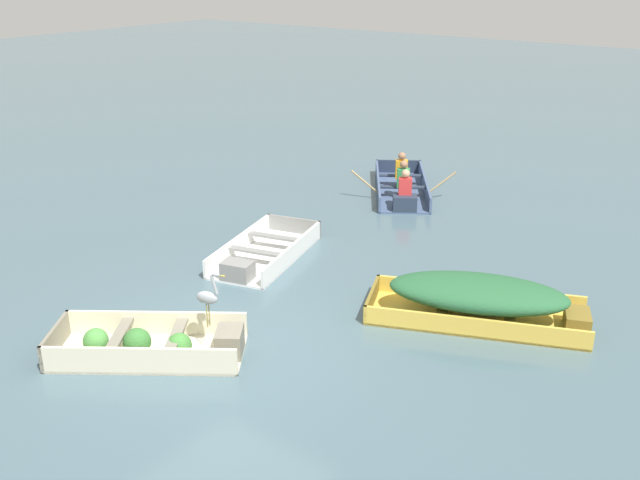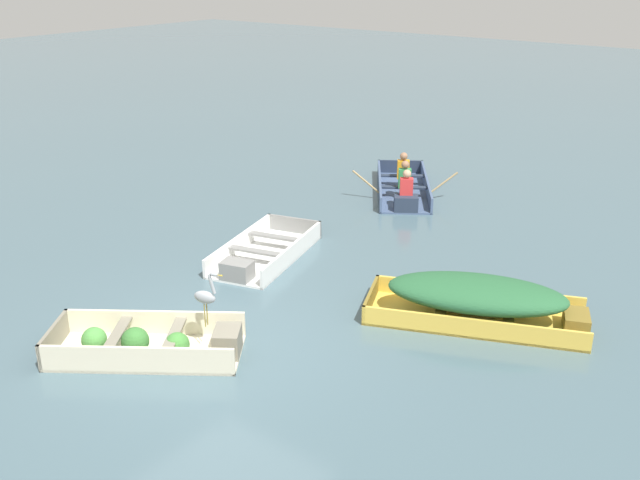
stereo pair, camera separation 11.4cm
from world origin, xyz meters
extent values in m
plane|color=#47606B|center=(0.00, 0.00, 0.00)|extent=(80.00, 80.00, 0.00)
cube|color=beige|center=(-0.66, -0.77, 0.02)|extent=(2.79, 2.40, 0.04)
cube|color=beige|center=(-0.96, -0.35, 0.20)|extent=(2.20, 1.56, 0.40)
cube|color=beige|center=(-0.37, -1.19, 0.20)|extent=(2.20, 1.56, 0.40)
cube|color=gray|center=(-1.73, -1.51, 0.20)|extent=(0.66, 0.91, 0.40)
cube|color=gray|center=(0.28, -0.12, 0.22)|extent=(0.57, 0.60, 0.36)
cube|color=gray|center=(-0.34, -0.54, 0.30)|extent=(0.69, 0.89, 0.04)
cube|color=gray|center=(-0.99, -1.00, 0.30)|extent=(0.69, 0.89, 0.04)
sphere|color=#428438|center=(-0.22, -0.59, 0.21)|extent=(0.35, 0.35, 0.35)
sphere|color=#387533|center=(-0.74, -0.90, 0.23)|extent=(0.39, 0.39, 0.39)
sphere|color=#4C9342|center=(-1.25, -1.20, 0.22)|extent=(0.35, 0.35, 0.35)
cube|color=white|center=(-1.58, 2.84, 0.02)|extent=(1.76, 2.78, 0.04)
cube|color=white|center=(-1.05, 2.98, 0.18)|extent=(0.69, 2.51, 0.35)
cube|color=white|center=(-2.12, 2.70, 0.18)|extent=(0.69, 2.51, 0.35)
cube|color=gray|center=(-1.90, 4.07, 0.18)|extent=(1.13, 0.34, 0.35)
cube|color=gray|center=(-1.31, 1.77, 0.19)|extent=(0.59, 0.48, 0.32)
cube|color=gray|center=(-1.49, 2.47, 0.27)|extent=(1.06, 0.42, 0.04)
cube|color=gray|center=(-1.68, 3.22, 0.27)|extent=(1.06, 0.42, 0.04)
cube|color=#E5BC47|center=(2.59, 2.90, 0.02)|extent=(3.49, 2.34, 0.04)
cube|color=#E5BC47|center=(2.38, 3.42, 0.16)|extent=(3.07, 1.29, 0.31)
cube|color=#E5BC47|center=(2.80, 2.37, 0.16)|extent=(3.07, 1.29, 0.31)
cube|color=olive|center=(1.09, 2.29, 0.16)|extent=(0.49, 1.12, 0.31)
cube|color=olive|center=(3.95, 3.45, 0.17)|extent=(0.53, 0.63, 0.28)
cube|color=olive|center=(3.05, 3.08, 0.24)|extent=(0.56, 1.07, 0.04)
cube|color=olive|center=(2.13, 2.71, 0.24)|extent=(0.56, 1.07, 0.04)
ellipsoid|color=#286038|center=(2.59, 2.90, 0.46)|extent=(2.92, 2.06, 0.48)
cube|color=#475B7F|center=(-1.55, 7.71, 0.02)|extent=(2.65, 3.20, 0.04)
cube|color=#475B7F|center=(-1.09, 8.01, 0.18)|extent=(1.74, 2.60, 0.36)
cube|color=#475B7F|center=(-2.00, 7.41, 0.18)|extent=(1.74, 2.60, 0.36)
cube|color=#273246|center=(-2.38, 8.98, 0.18)|extent=(0.98, 0.67, 0.36)
cube|color=#273246|center=(-0.80, 6.57, 0.20)|extent=(0.63, 0.58, 0.33)
cube|color=#273246|center=(-1.29, 7.32, 0.27)|extent=(0.96, 0.71, 0.04)
cube|color=#273246|center=(-1.80, 8.10, 0.27)|extent=(0.96, 0.71, 0.04)
cube|color=orange|center=(-1.65, 7.86, 0.51)|extent=(0.33, 0.30, 0.44)
sphere|color=#9E7051|center=(-1.65, 7.86, 0.83)|extent=(0.18, 0.18, 0.18)
cube|color=#338C4C|center=(-1.25, 7.26, 0.51)|extent=(0.33, 0.30, 0.44)
sphere|color=#9E7051|center=(-1.25, 7.26, 0.83)|extent=(0.18, 0.18, 0.18)
cube|color=red|center=(-0.85, 6.66, 0.51)|extent=(0.33, 0.30, 0.44)
sphere|color=tan|center=(-0.85, 6.66, 0.83)|extent=(0.18, 0.18, 0.18)
cylinder|color=tan|center=(-0.52, 7.74, 0.41)|extent=(0.56, 0.39, 0.55)
cylinder|color=tan|center=(-1.98, 6.78, 0.41)|extent=(0.56, 0.39, 0.55)
cylinder|color=olive|center=(0.00, -0.20, 0.60)|extent=(0.02, 0.02, 0.35)
cylinder|color=olive|center=(0.02, -0.26, 0.60)|extent=(0.02, 0.02, 0.35)
ellipsoid|color=#93999E|center=(0.01, -0.23, 0.87)|extent=(0.35, 0.22, 0.18)
cylinder|color=#93999E|center=(0.12, -0.20, 1.09)|extent=(0.12, 0.07, 0.28)
ellipsoid|color=#93999E|center=(0.16, -0.19, 1.24)|extent=(0.12, 0.09, 0.06)
cone|color=gold|center=(0.24, -0.17, 1.24)|extent=(0.10, 0.05, 0.02)
camera|label=1|loc=(6.42, -6.34, 5.21)|focal=40.00mm
camera|label=2|loc=(6.51, -6.27, 5.21)|focal=40.00mm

